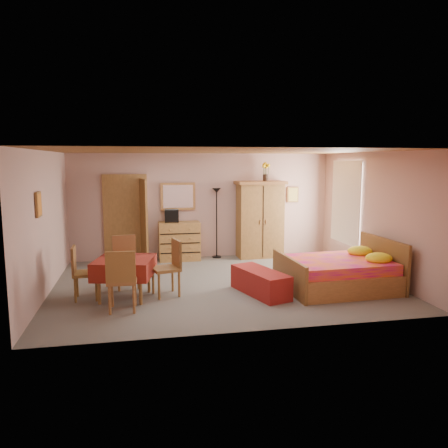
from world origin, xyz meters
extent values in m
plane|color=slate|center=(0.00, 0.00, 0.00)|extent=(6.50, 6.50, 0.00)
plane|color=brown|center=(0.00, 0.00, 2.60)|extent=(6.50, 6.50, 0.00)
cube|color=tan|center=(0.00, 2.50, 1.30)|extent=(6.50, 0.10, 2.60)
cube|color=tan|center=(0.00, -2.50, 1.30)|extent=(6.50, 0.10, 2.60)
cube|color=tan|center=(-3.25, 0.00, 1.30)|extent=(0.10, 5.00, 2.60)
cube|color=tan|center=(3.25, 0.00, 1.30)|extent=(0.10, 5.00, 2.60)
cube|color=#9E6B35|center=(-1.90, 2.47, 1.02)|extent=(1.06, 0.12, 2.15)
cube|color=white|center=(3.21, 1.20, 1.45)|extent=(0.08, 1.40, 1.95)
cube|color=orange|center=(-3.22, -0.60, 1.70)|extent=(0.04, 0.32, 0.42)
cube|color=#D8BF59|center=(2.35, 2.47, 1.55)|extent=(0.30, 0.04, 0.40)
cube|color=#B0793B|center=(-0.63, 2.24, 0.47)|extent=(1.00, 0.51, 0.94)
cube|color=white|center=(-0.63, 2.45, 1.55)|extent=(0.86, 0.09, 0.67)
cube|color=black|center=(-0.80, 2.28, 1.09)|extent=(0.35, 0.27, 0.31)
cube|color=black|center=(0.32, 2.35, 0.87)|extent=(0.26, 0.26, 1.75)
cube|color=olive|center=(1.40, 2.20, 0.96)|extent=(1.24, 0.66, 1.92)
cube|color=yellow|center=(1.53, 2.22, 2.15)|extent=(0.19, 0.19, 0.46)
cube|color=#CE1483|center=(2.07, -0.78, 0.47)|extent=(2.10, 1.68, 0.94)
cube|color=maroon|center=(0.56, -0.81, 0.22)|extent=(0.87, 1.41, 0.44)
cube|color=maroon|center=(-1.86, -0.58, 0.36)|extent=(1.17, 1.17, 0.72)
cube|color=#A66A38|center=(-1.88, -1.23, 0.51)|extent=(0.48, 0.48, 1.02)
cube|color=#A97339|center=(-1.85, 0.07, 0.50)|extent=(0.53, 0.53, 0.99)
cube|color=olive|center=(-2.53, -0.50, 0.47)|extent=(0.45, 0.45, 0.95)
cube|color=olive|center=(-1.14, -0.56, 0.51)|extent=(0.56, 0.56, 1.01)
camera|label=1|loc=(-1.59, -8.27, 2.42)|focal=35.00mm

